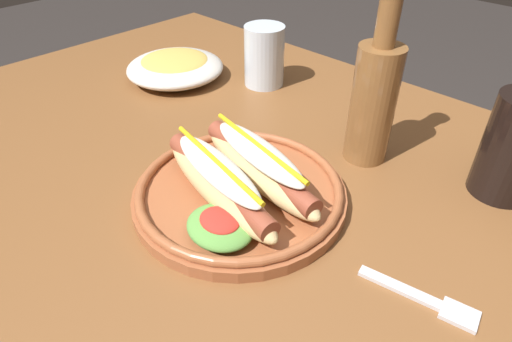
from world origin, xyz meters
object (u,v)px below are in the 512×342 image
(fork, at_px, (427,300))
(glass_bottle, at_px, (374,97))
(water_cup, at_px, (264,56))
(side_bowl, at_px, (175,66))
(hot_dog_plate, at_px, (239,185))

(fork, height_order, glass_bottle, glass_bottle)
(water_cup, bearing_deg, side_bowl, -143.91)
(fork, height_order, water_cup, water_cup)
(hot_dog_plate, relative_size, glass_bottle, 1.07)
(fork, relative_size, side_bowl, 0.65)
(hot_dog_plate, distance_m, side_bowl, 0.40)
(fork, xyz_separation_m, side_bowl, (-0.60, 0.15, 0.02))
(side_bowl, bearing_deg, hot_dog_plate, -25.88)
(fork, bearing_deg, water_cup, 140.25)
(hot_dog_plate, height_order, water_cup, water_cup)
(fork, height_order, side_bowl, side_bowl)
(hot_dog_plate, xyz_separation_m, fork, (0.25, 0.02, -0.02))
(hot_dog_plate, height_order, fork, hot_dog_plate)
(hot_dog_plate, height_order, glass_bottle, glass_bottle)
(water_cup, relative_size, glass_bottle, 0.44)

